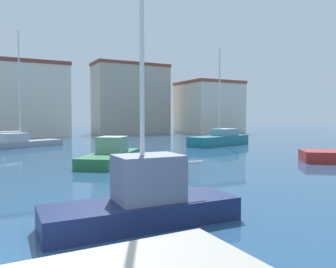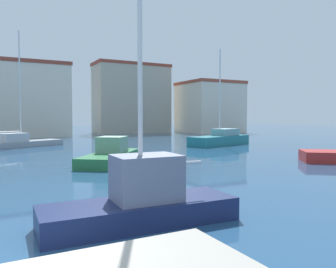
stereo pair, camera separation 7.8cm
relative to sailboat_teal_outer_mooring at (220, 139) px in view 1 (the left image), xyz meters
name	(u,v)px [view 1 (the left image)]	position (x,y,z in m)	size (l,w,h in m)	color
water	(185,148)	(-4.61, -1.17, -0.61)	(160.00, 160.00, 0.00)	navy
sailboat_teal_outer_mooring	(220,139)	(0.00, 0.00, 0.00)	(7.42, 4.22, 9.19)	#1E707A
sailboat_navy_near_pier	(144,200)	(-16.24, -18.58, 0.02)	(5.04, 1.76, 6.90)	#19234C
motorboat_green_distant_north	(111,154)	(-13.31, -7.11, -0.11)	(5.29, 6.08, 1.55)	#28703D
sailboat_grey_behind_lamppost	(19,142)	(-17.38, 6.66, -0.12)	(7.76, 5.23, 10.41)	gray
waterfront_apartments	(17,99)	(-16.24, 24.12, 4.49)	(13.24, 7.64, 10.17)	beige
warehouse_block	(131,98)	(1.72, 27.46, 5.23)	(12.64, 5.71, 11.65)	#B2A893
yacht_club	(209,107)	(14.27, 22.47, 3.78)	(9.35, 9.16, 8.77)	beige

